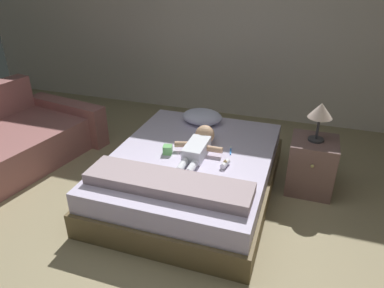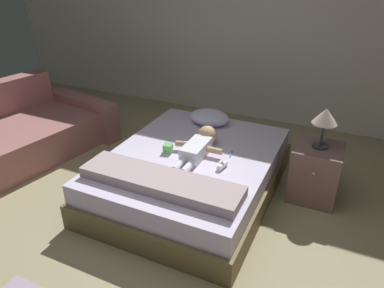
{
  "view_description": "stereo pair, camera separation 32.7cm",
  "coord_description": "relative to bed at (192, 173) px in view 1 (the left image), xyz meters",
  "views": [
    {
      "loc": [
        1.02,
        -1.87,
        2.03
      ],
      "look_at": [
        0.09,
        0.89,
        0.52
      ],
      "focal_mm": 33.51,
      "sensor_mm": 36.0,
      "label": 1
    },
    {
      "loc": [
        1.33,
        -1.75,
        2.03
      ],
      "look_at": [
        0.09,
        0.89,
        0.52
      ],
      "focal_mm": 33.51,
      "sensor_mm": 36.0,
      "label": 2
    }
  ],
  "objects": [
    {
      "name": "toy_block",
      "position": [
        -0.21,
        -0.07,
        0.25
      ],
      "size": [
        0.1,
        0.1,
        0.08
      ],
      "color": "#6ABE63",
      "rests_on": "bed"
    },
    {
      "name": "wall_behind_bed",
      "position": [
        -0.09,
        2.11,
        1.18
      ],
      "size": [
        8.0,
        0.12,
        2.78
      ],
      "primitive_type": "cube",
      "color": "silver",
      "rests_on": "ground_plane"
    },
    {
      "name": "bed",
      "position": [
        0.0,
        0.0,
        0.0
      ],
      "size": [
        1.49,
        1.92,
        0.42
      ],
      "color": "brown",
      "rests_on": "ground_plane"
    },
    {
      "name": "toothbrush",
      "position": [
        0.33,
        0.16,
        0.22
      ],
      "size": [
        0.04,
        0.13,
        0.02
      ],
      "color": "#3186EF",
      "rests_on": "bed"
    },
    {
      "name": "baby",
      "position": [
        0.05,
        0.06,
        0.29
      ],
      "size": [
        0.46,
        0.71,
        0.19
      ],
      "color": "white",
      "rests_on": "bed"
    },
    {
      "name": "nightstand",
      "position": [
        1.07,
        0.41,
        0.06
      ],
      "size": [
        0.42,
        0.45,
        0.53
      ],
      "color": "#775753",
      "rests_on": "ground_plane"
    },
    {
      "name": "ground_plane",
      "position": [
        -0.09,
        -0.89,
        -0.21
      ],
      "size": [
        8.0,
        8.0,
        0.0
      ],
      "primitive_type": "plane",
      "color": "#9C8E69"
    },
    {
      "name": "baby_bottle",
      "position": [
        0.35,
        -0.13,
        0.24
      ],
      "size": [
        0.07,
        0.12,
        0.07
      ],
      "color": "white",
      "rests_on": "bed"
    },
    {
      "name": "pillow",
      "position": [
        -0.11,
        0.69,
        0.29
      ],
      "size": [
        0.44,
        0.33,
        0.16
      ],
      "color": "silver",
      "rests_on": "bed"
    },
    {
      "name": "blanket",
      "position": [
        -0.0,
        -0.59,
        0.26
      ],
      "size": [
        1.34,
        0.33,
        0.09
      ],
      "color": "#AE989E",
      "rests_on": "bed"
    },
    {
      "name": "lamp",
      "position": [
        1.07,
        0.41,
        0.61
      ],
      "size": [
        0.22,
        0.22,
        0.37
      ],
      "color": "#333338",
      "rests_on": "nightstand"
    }
  ]
}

